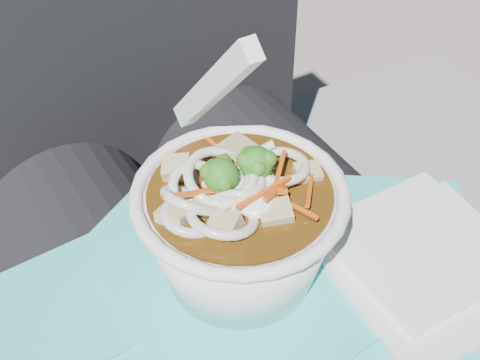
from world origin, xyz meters
TOP-DOWN VIEW (x-y plane):
  - lap at (0.00, 0.00)m, footprint 0.33×0.48m
  - person_body at (0.00, 0.09)m, footprint 0.34×0.94m
  - plastic_bag at (0.00, -0.01)m, footprint 0.38×0.36m
  - napkins at (0.09, -0.04)m, footprint 0.14×0.14m
  - udon_bowl at (-0.02, 0.02)m, footprint 0.17×0.17m

SIDE VIEW (x-z plane):
  - lap at x=0.00m, z-range 0.48..0.65m
  - person_body at x=0.00m, z-range 0.06..1.10m
  - plastic_bag at x=0.00m, z-range 0.65..0.66m
  - napkins at x=0.09m, z-range 0.66..0.67m
  - udon_bowl at x=-0.02m, z-range 0.62..0.80m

